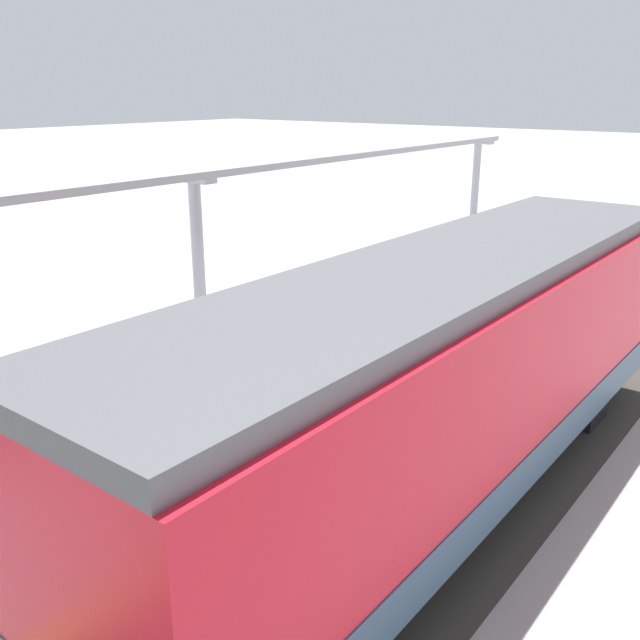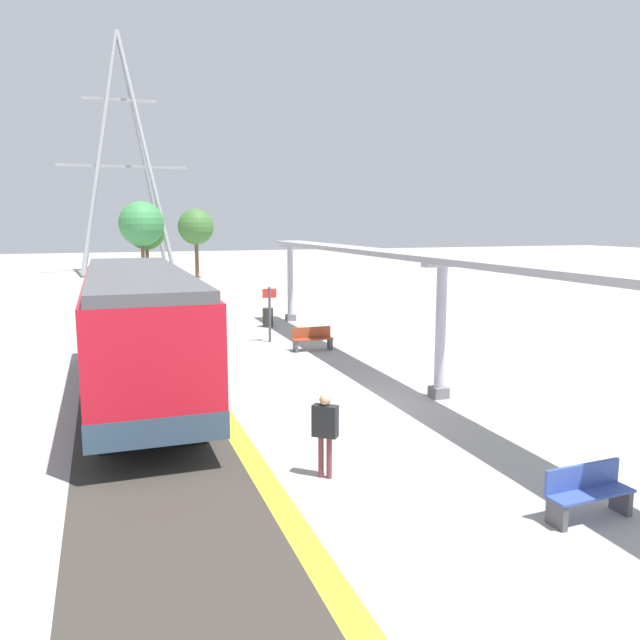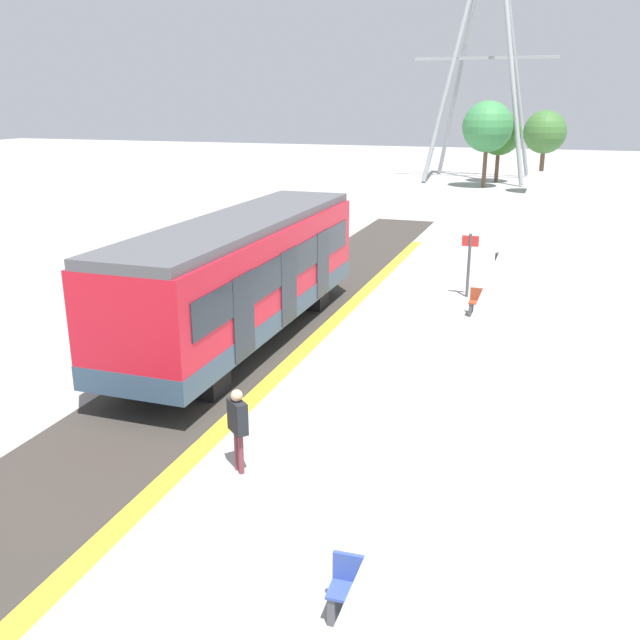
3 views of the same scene
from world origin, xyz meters
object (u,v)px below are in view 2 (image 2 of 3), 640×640
(bench_near_end, at_px, (312,339))
(bench_mid_platform, at_px, (587,491))
(canopy_pillar_third, at_px, (290,282))
(passenger_waiting_near_edge, at_px, (325,426))
(trash_bin, at_px, (268,318))
(platform_info_sign, at_px, (270,309))
(canopy_pillar_second, at_px, (440,330))
(train_near_carriage, at_px, (139,332))

(bench_near_end, bearing_deg, bench_mid_platform, -90.12)
(canopy_pillar_third, height_order, passenger_waiting_near_edge, canopy_pillar_third)
(canopy_pillar_third, bearing_deg, bench_mid_platform, -93.44)
(bench_mid_platform, height_order, trash_bin, same)
(platform_info_sign, bearing_deg, bench_near_end, -62.74)
(canopy_pillar_third, xyz_separation_m, bench_near_end, (-1.24, -6.99, -1.42))
(trash_bin, bearing_deg, passenger_waiting_near_edge, -100.92)
(canopy_pillar_third, bearing_deg, platform_info_sign, -115.21)
(bench_near_end, bearing_deg, canopy_pillar_second, -80.17)
(trash_bin, bearing_deg, train_near_carriage, -121.30)
(canopy_pillar_third, relative_size, passenger_waiting_near_edge, 2.27)
(train_near_carriage, distance_m, passenger_waiting_near_edge, 7.30)
(canopy_pillar_second, distance_m, passenger_waiting_near_edge, 6.25)
(train_near_carriage, distance_m, canopy_pillar_second, 8.07)
(canopy_pillar_second, bearing_deg, bench_near_end, 99.83)
(train_near_carriage, xyz_separation_m, passenger_waiting_near_edge, (2.91, -6.65, -0.82))
(bench_mid_platform, bearing_deg, trash_bin, 90.64)
(train_near_carriage, relative_size, canopy_pillar_third, 3.13)
(trash_bin, relative_size, platform_info_sign, 0.39)
(canopy_pillar_third, distance_m, trash_bin, 2.49)
(train_near_carriage, distance_m, canopy_pillar_third, 13.80)
(bench_near_end, bearing_deg, passenger_waiting_near_edge, -107.32)
(passenger_waiting_near_edge, bearing_deg, platform_info_sign, 79.71)
(canopy_pillar_third, relative_size, platform_info_sign, 1.67)
(canopy_pillar_third, bearing_deg, train_near_carriage, -123.56)
(passenger_waiting_near_edge, bearing_deg, canopy_pillar_second, 40.42)
(canopy_pillar_second, relative_size, bench_near_end, 2.44)
(bench_near_end, xyz_separation_m, bench_mid_platform, (-0.03, -14.04, 0.00))
(train_near_carriage, bearing_deg, canopy_pillar_second, -19.05)
(canopy_pillar_third, distance_m, bench_mid_platform, 21.12)
(canopy_pillar_second, xyz_separation_m, bench_near_end, (-1.24, 7.14, -1.42))
(passenger_waiting_near_edge, bearing_deg, bench_near_end, 72.68)
(bench_near_end, height_order, trash_bin, same)
(canopy_pillar_second, bearing_deg, canopy_pillar_third, 90.00)
(train_near_carriage, height_order, bench_near_end, train_near_carriage)
(canopy_pillar_second, bearing_deg, passenger_waiting_near_edge, -139.58)
(train_near_carriage, height_order, canopy_pillar_second, canopy_pillar_second)
(canopy_pillar_third, xyz_separation_m, passenger_waiting_near_edge, (-4.72, -18.15, -0.85))
(train_near_carriage, xyz_separation_m, canopy_pillar_second, (7.63, -2.63, 0.04))
(train_near_carriage, height_order, trash_bin, train_near_carriage)
(trash_bin, bearing_deg, platform_info_sign, -103.24)
(canopy_pillar_second, relative_size, trash_bin, 4.28)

